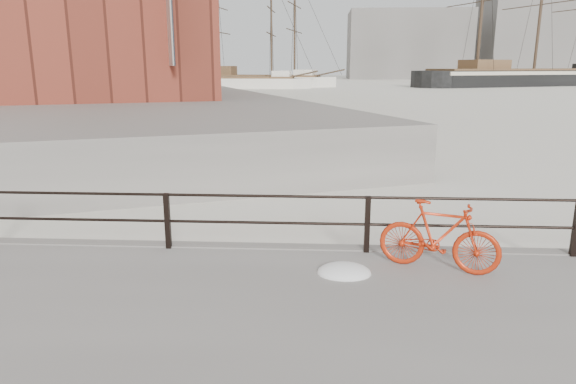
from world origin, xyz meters
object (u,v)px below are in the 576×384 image
(schooner_mid, at_px, (257,86))
(workboat_near, at_px, (70,116))
(bicycle, at_px, (439,236))
(workboat_far, at_px, (31,99))
(barque_black, at_px, (532,86))
(schooner_left, at_px, (236,88))

(schooner_mid, distance_m, workboat_near, 55.68)
(schooner_mid, relative_size, workboat_near, 2.52)
(bicycle, xyz_separation_m, workboat_far, (-32.74, 46.35, -0.91))
(barque_black, xyz_separation_m, schooner_left, (-52.18, -13.34, 0.00))
(barque_black, relative_size, schooner_mid, 1.90)
(schooner_mid, bearing_deg, bicycle, -72.18)
(schooner_mid, xyz_separation_m, schooner_left, (-2.49, -7.13, 0.00))
(bicycle, height_order, schooner_mid, schooner_mid)
(schooner_mid, bearing_deg, barque_black, 16.32)
(bicycle, relative_size, workboat_near, 0.16)
(workboat_far, bearing_deg, schooner_mid, 37.02)
(workboat_near, bearing_deg, barque_black, 41.93)
(bicycle, height_order, barque_black, barque_black)
(schooner_mid, height_order, schooner_left, schooner_mid)
(bicycle, distance_m, workboat_far, 56.76)
(bicycle, bearing_deg, workboat_near, 144.98)
(schooner_mid, xyz_separation_m, workboat_near, (-7.05, -55.24, 0.00))
(barque_black, relative_size, schooner_left, 2.22)
(workboat_near, distance_m, workboat_far, 22.24)
(bicycle, bearing_deg, schooner_left, 121.36)
(schooner_mid, height_order, workboat_far, schooner_mid)
(barque_black, height_order, schooner_left, barque_black)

